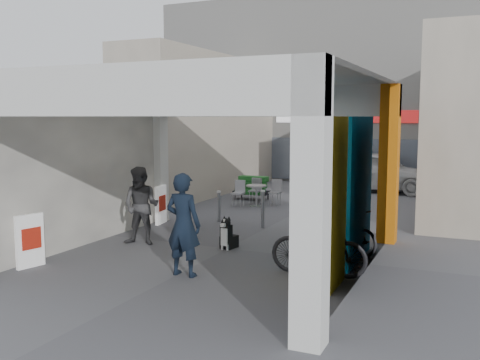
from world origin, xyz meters
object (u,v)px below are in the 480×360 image
at_px(border_collie, 227,236).
at_px(man_with_dog, 183,225).
at_px(man_back_turned, 141,206).
at_px(white_van, 376,171).
at_px(produce_stand, 252,190).
at_px(bicycle_rear, 318,247).
at_px(cafe_set, 256,196).
at_px(man_crates, 338,172).
at_px(bicycle_front, 343,230).
at_px(man_elderly, 321,207).

height_order(border_collie, man_with_dog, man_with_dog).
relative_size(man_back_turned, white_van, 0.38).
height_order(produce_stand, bicycle_rear, bicycle_rear).
distance_m(cafe_set, white_van, 5.63).
xyz_separation_m(man_crates, white_van, (0.67, 3.23, -0.24)).
bearing_deg(bicycle_rear, cafe_set, 29.12).
distance_m(man_back_turned, bicycle_front, 4.37).
bearing_deg(produce_stand, border_collie, -90.14).
relative_size(border_collie, bicycle_front, 0.42).
distance_m(cafe_set, man_elderly, 5.08).
bearing_deg(man_elderly, produce_stand, 119.60).
distance_m(cafe_set, man_crates, 2.82).
distance_m(man_elderly, white_van, 8.72).
bearing_deg(white_van, border_collie, 176.06).
distance_m(border_collie, bicycle_front, 2.43).
height_order(man_elderly, man_crates, man_crates).
bearing_deg(man_crates, bicycle_rear, 81.59).
relative_size(man_with_dog, bicycle_front, 1.07).
bearing_deg(border_collie, man_with_dog, -76.24).
xyz_separation_m(man_elderly, bicycle_rear, (0.69, -2.68, -0.25)).
xyz_separation_m(produce_stand, man_with_dog, (2.29, -8.55, 0.61)).
height_order(produce_stand, border_collie, produce_stand).
relative_size(border_collie, man_with_dog, 0.39).
bearing_deg(produce_stand, man_crates, -6.98).
xyz_separation_m(border_collie, man_with_dog, (0.12, -2.05, 0.63)).
xyz_separation_m(produce_stand, white_van, (3.47, 3.81, 0.46)).
bearing_deg(bicycle_rear, white_van, 3.55).
bearing_deg(bicycle_front, white_van, 32.25).
xyz_separation_m(produce_stand, bicycle_rear, (4.46, -7.59, 0.21)).
bearing_deg(cafe_set, border_collie, -73.81).
height_order(cafe_set, man_with_dog, man_with_dog).
height_order(man_with_dog, man_elderly, man_with_dog).
bearing_deg(border_collie, cafe_set, 116.58).
xyz_separation_m(cafe_set, man_with_dog, (1.72, -7.56, 0.63)).
xyz_separation_m(man_back_turned, bicycle_front, (4.18, 1.19, -0.41)).
relative_size(produce_stand, man_back_turned, 0.69).
bearing_deg(man_crates, man_back_turned, 51.44).
bearing_deg(produce_stand, bicycle_rear, -78.14).
relative_size(cafe_set, man_elderly, 0.87).
bearing_deg(man_back_turned, border_collie, 1.44).
bearing_deg(white_van, man_crates, 171.55).
relative_size(man_crates, bicycle_rear, 1.16).
xyz_separation_m(man_with_dog, man_back_turned, (-2.01, 1.65, -0.06)).
bearing_deg(bicycle_rear, man_back_turned, 79.25).
xyz_separation_m(bicycle_rear, white_van, (-0.99, 11.39, 0.25)).
relative_size(man_with_dog, white_van, 0.41).
bearing_deg(border_collie, man_back_turned, -157.56).
relative_size(produce_stand, white_van, 0.26).
bearing_deg(man_elderly, man_crates, 92.11).
relative_size(cafe_set, border_collie, 1.88).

